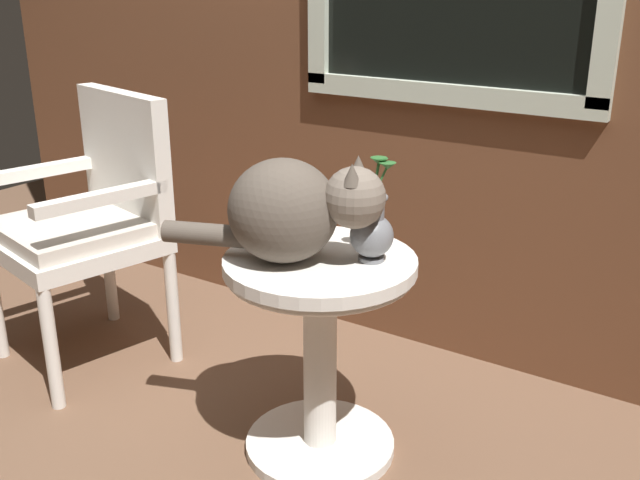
# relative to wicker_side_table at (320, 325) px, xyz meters

# --- Properties ---
(ground_plane) EXTENTS (6.00, 6.00, 0.00)m
(ground_plane) POSITION_rel_wicker_side_table_xyz_m (-0.20, -0.08, -0.40)
(ground_plane) COLOR brown
(wicker_side_table) EXTENTS (0.52, 0.52, 0.60)m
(wicker_side_table) POSITION_rel_wicker_side_table_xyz_m (0.00, 0.00, 0.00)
(wicker_side_table) COLOR silver
(wicker_side_table) RESTS_ON ground_plane
(wicker_chair) EXTENTS (0.60, 0.59, 0.94)m
(wicker_chair) POSITION_rel_wicker_side_table_xyz_m (-0.98, 0.06, 0.13)
(wicker_chair) COLOR silver
(wicker_chair) RESTS_ON ground_plane
(cat) EXTENTS (0.58, 0.36, 0.28)m
(cat) POSITION_rel_wicker_side_table_xyz_m (-0.05, -0.06, 0.34)
(cat) COLOR brown
(cat) RESTS_ON wicker_side_table
(pewter_vase_with_ivy) EXTENTS (0.12, 0.12, 0.27)m
(pewter_vase_with_ivy) POSITION_rel_wicker_side_table_xyz_m (0.12, 0.06, 0.29)
(pewter_vase_with_ivy) COLOR slate
(pewter_vase_with_ivy) RESTS_ON wicker_side_table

